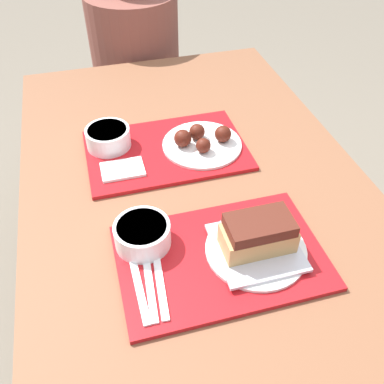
{
  "coord_description": "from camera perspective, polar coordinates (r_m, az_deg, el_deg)",
  "views": [
    {
      "loc": [
        -0.24,
        -0.77,
        1.51
      ],
      "look_at": [
        -0.03,
        -0.02,
        0.8
      ],
      "focal_mm": 40.0,
      "sensor_mm": 36.0,
      "label": 1
    }
  ],
  "objects": [
    {
      "name": "tray_near",
      "position": [
        0.96,
        3.83,
        -8.66
      ],
      "size": [
        0.45,
        0.3,
        0.01
      ],
      "color": "#B21419",
      "rests_on": "picnic_table"
    },
    {
      "name": "napkin_far",
      "position": [
        1.17,
        -9.24,
        2.99
      ],
      "size": [
        0.12,
        0.08,
        0.01
      ],
      "color": "white",
      "rests_on": "tray_far"
    },
    {
      "name": "brisket_sandwich_plate",
      "position": [
        0.94,
        8.71,
        -6.31
      ],
      "size": [
        0.23,
        0.23,
        0.1
      ],
      "color": "white",
      "rests_on": "tray_near"
    },
    {
      "name": "plastic_fork_near",
      "position": [
        0.9,
        -5.63,
        -12.5
      ],
      "size": [
        0.03,
        0.17,
        0.0
      ],
      "color": "white",
      "rests_on": "tray_near"
    },
    {
      "name": "bowl_coleslaw_far",
      "position": [
        1.25,
        -11.13,
        7.25
      ],
      "size": [
        0.13,
        0.13,
        0.06
      ],
      "color": "white",
      "rests_on": "tray_far"
    },
    {
      "name": "ground_plane",
      "position": [
        1.71,
        0.93,
        -19.32
      ],
      "size": [
        12.0,
        12.0,
        0.0
      ],
      "primitive_type": "plane",
      "color": "#706656"
    },
    {
      "name": "picnic_bench_far",
      "position": [
        2.11,
        -6.7,
        10.84
      ],
      "size": [
        0.87,
        0.28,
        0.48
      ],
      "color": "brown",
      "rests_on": "ground_plane"
    },
    {
      "name": "wings_plate_far",
      "position": [
        1.24,
        1.27,
        6.86
      ],
      "size": [
        0.23,
        0.23,
        0.06
      ],
      "color": "white",
      "rests_on": "tray_far"
    },
    {
      "name": "person_seated_across",
      "position": [
        1.96,
        -7.71,
        19.26
      ],
      "size": [
        0.38,
        0.38,
        0.66
      ],
      "color": "brown",
      "rests_on": "picnic_bench_far"
    },
    {
      "name": "plastic_knife_near",
      "position": [
        0.91,
        -4.23,
        -12.23
      ],
      "size": [
        0.03,
        0.17,
        0.0
      ],
      "color": "white",
      "rests_on": "tray_near"
    },
    {
      "name": "bowl_coleslaw_near",
      "position": [
        0.96,
        -6.63,
        -5.52
      ],
      "size": [
        0.13,
        0.13,
        0.06
      ],
      "color": "white",
      "rests_on": "tray_near"
    },
    {
      "name": "plastic_spoon_near",
      "position": [
        0.9,
        -7.03,
        -12.77
      ],
      "size": [
        0.02,
        0.17,
        0.0
      ],
      "color": "white",
      "rests_on": "tray_near"
    },
    {
      "name": "tray_far",
      "position": [
        1.24,
        -3.43,
        5.58
      ],
      "size": [
        0.45,
        0.3,
        0.01
      ],
      "color": "#B21419",
      "rests_on": "picnic_table"
    },
    {
      "name": "picnic_table",
      "position": [
        1.17,
        1.29,
        -3.91
      ],
      "size": [
        0.91,
        1.6,
        0.76
      ],
      "color": "brown",
      "rests_on": "ground_plane"
    }
  ]
}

